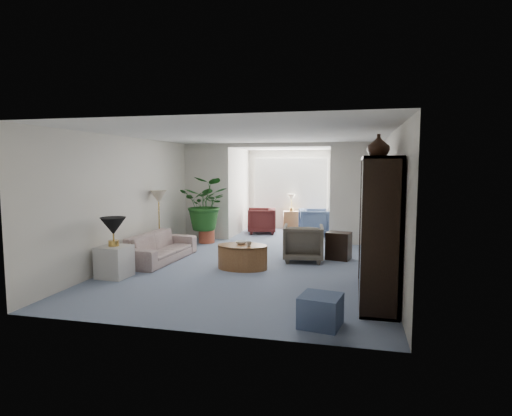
% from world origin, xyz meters
% --- Properties ---
extents(floor, '(6.00, 6.00, 0.00)m').
position_xyz_m(floor, '(0.00, 0.00, 0.00)').
color(floor, '#7D8BA5').
rests_on(floor, ground).
extents(sunroom_floor, '(2.60, 2.60, 0.00)m').
position_xyz_m(sunroom_floor, '(0.00, 4.10, 0.00)').
color(sunroom_floor, '#7D8BA5').
rests_on(sunroom_floor, ground).
extents(back_pier_left, '(1.20, 0.12, 2.50)m').
position_xyz_m(back_pier_left, '(-1.90, 3.00, 1.25)').
color(back_pier_left, silver).
rests_on(back_pier_left, ground).
extents(back_pier_right, '(1.20, 0.12, 2.50)m').
position_xyz_m(back_pier_right, '(1.90, 3.00, 1.25)').
color(back_pier_right, silver).
rests_on(back_pier_right, ground).
extents(back_header, '(2.60, 0.12, 0.10)m').
position_xyz_m(back_header, '(0.00, 3.00, 2.45)').
color(back_header, silver).
rests_on(back_header, back_pier_left).
extents(window_pane, '(2.20, 0.02, 1.50)m').
position_xyz_m(window_pane, '(0.00, 5.18, 1.40)').
color(window_pane, white).
extents(window_blinds, '(2.20, 0.02, 1.50)m').
position_xyz_m(window_blinds, '(0.00, 5.15, 1.40)').
color(window_blinds, white).
extents(framed_picture, '(0.04, 0.50, 0.40)m').
position_xyz_m(framed_picture, '(2.46, -0.10, 1.70)').
color(framed_picture, beige).
extents(sofa, '(0.87, 1.97, 0.56)m').
position_xyz_m(sofa, '(-1.95, 0.32, 0.28)').
color(sofa, beige).
rests_on(sofa, ground).
extents(end_table, '(0.53, 0.53, 0.55)m').
position_xyz_m(end_table, '(-2.15, -1.03, 0.27)').
color(end_table, silver).
rests_on(end_table, ground).
extents(table_lamp, '(0.44, 0.44, 0.30)m').
position_xyz_m(table_lamp, '(-2.15, -1.03, 0.90)').
color(table_lamp, black).
rests_on(table_lamp, end_table).
extents(floor_lamp, '(0.36, 0.36, 0.28)m').
position_xyz_m(floor_lamp, '(-2.31, 1.05, 1.25)').
color(floor_lamp, beige).
rests_on(floor_lamp, ground).
extents(coffee_table, '(1.18, 1.18, 0.45)m').
position_xyz_m(coffee_table, '(-0.14, 0.07, 0.23)').
color(coffee_table, olive).
rests_on(coffee_table, ground).
extents(coffee_bowl, '(0.27, 0.27, 0.05)m').
position_xyz_m(coffee_bowl, '(-0.19, 0.17, 0.48)').
color(coffee_bowl, white).
rests_on(coffee_bowl, coffee_table).
extents(coffee_cup, '(0.12, 0.12, 0.09)m').
position_xyz_m(coffee_cup, '(0.01, -0.03, 0.50)').
color(coffee_cup, '#B6AE9F').
rests_on(coffee_cup, coffee_table).
extents(wingback_chair, '(0.87, 0.89, 0.74)m').
position_xyz_m(wingback_chair, '(0.90, 0.99, 0.37)').
color(wingback_chair, '#665E50').
rests_on(wingback_chair, ground).
extents(side_table_dark, '(0.55, 0.48, 0.56)m').
position_xyz_m(side_table_dark, '(1.60, 1.29, 0.28)').
color(side_table_dark, black).
rests_on(side_table_dark, ground).
extents(entertainment_cabinet, '(0.49, 1.85, 2.06)m').
position_xyz_m(entertainment_cabinet, '(2.23, -1.21, 1.03)').
color(entertainment_cabinet, black).
rests_on(entertainment_cabinet, ground).
extents(cabinet_urn, '(0.34, 0.34, 0.35)m').
position_xyz_m(cabinet_urn, '(2.23, -0.71, 2.24)').
color(cabinet_urn, black).
rests_on(cabinet_urn, entertainment_cabinet).
extents(ottoman, '(0.55, 0.55, 0.38)m').
position_xyz_m(ottoman, '(1.52, -2.46, 0.19)').
color(ottoman, slate).
rests_on(ottoman, ground).
extents(plant_pot, '(0.40, 0.40, 0.32)m').
position_xyz_m(plant_pot, '(-1.71, 2.44, 0.16)').
color(plant_pot, '#A64830').
rests_on(plant_pot, ground).
extents(house_plant, '(1.20, 1.04, 1.34)m').
position_xyz_m(house_plant, '(-1.71, 2.44, 0.99)').
color(house_plant, '#1E521C').
rests_on(house_plant, plant_pot).
extents(sunroom_chair_blue, '(0.95, 0.93, 0.74)m').
position_xyz_m(sunroom_chair_blue, '(0.81, 4.22, 0.37)').
color(sunroom_chair_blue, slate).
rests_on(sunroom_chair_blue, ground).
extents(sunroom_chair_maroon, '(0.94, 0.92, 0.72)m').
position_xyz_m(sunroom_chair_maroon, '(-0.69, 4.22, 0.36)').
color(sunroom_chair_maroon, '#501B1D').
rests_on(sunroom_chair_maroon, ground).
extents(sunroom_table, '(0.54, 0.45, 0.58)m').
position_xyz_m(sunroom_table, '(0.06, 4.97, 0.29)').
color(sunroom_table, olive).
rests_on(sunroom_table, ground).
extents(shelf_clutter, '(0.30, 1.23, 1.06)m').
position_xyz_m(shelf_clutter, '(2.18, -1.39, 1.24)').
color(shelf_clutter, '#2B2825').
rests_on(shelf_clutter, entertainment_cabinet).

